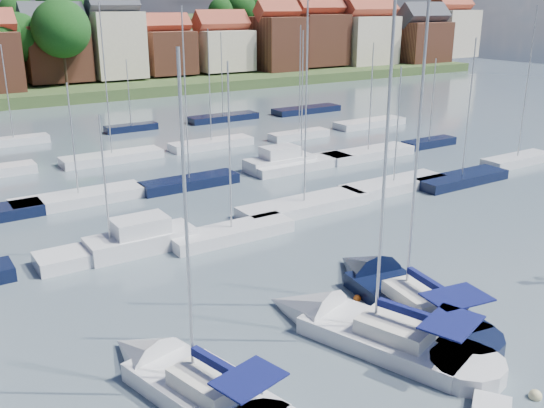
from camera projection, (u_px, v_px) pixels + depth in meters
ground at (117, 171)px, 58.25m from camera, size 260.00×260.00×0.00m
sailboat_left at (182, 380)px, 25.33m from camera, size 5.54×11.54×15.18m
sailboat_centre at (355, 329)px, 29.37m from camera, size 7.12×12.86×16.89m
sailboat_navy at (393, 292)px, 33.09m from camera, size 5.28×13.28×17.82m
buoy_d at (535, 398)px, 24.78m from camera, size 0.53×0.53×0.53m
buoy_e at (357, 300)px, 32.92m from camera, size 0.42×0.42×0.42m
marina_field at (155, 175)px, 55.22m from camera, size 79.62×41.41×15.93m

